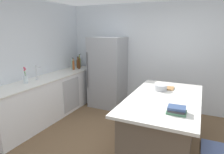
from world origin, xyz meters
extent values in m
plane|color=brown|center=(0.00, 0.00, 0.00)|extent=(7.20, 7.20, 0.00)
cube|color=silver|center=(0.00, 2.25, 1.30)|extent=(6.00, 0.10, 2.60)
cube|color=silver|center=(-2.45, 0.00, 1.30)|extent=(0.10, 6.00, 2.60)
cube|color=white|center=(-2.10, 0.63, 0.45)|extent=(0.61, 2.94, 0.91)
cube|color=silver|center=(-2.10, 0.63, 0.92)|extent=(0.64, 2.97, 0.03)
cube|color=#B2B5BA|center=(-1.79, 1.00, 0.45)|extent=(0.01, 0.60, 0.76)
cube|color=brown|center=(0.48, 0.33, 0.45)|extent=(0.90, 1.75, 0.89)
cube|color=silver|center=(0.48, 0.33, 0.91)|extent=(1.06, 1.95, 0.04)
cube|color=#93969B|center=(-1.23, 1.83, 0.89)|extent=(0.83, 0.75, 1.78)
cylinder|color=#4C4C51|center=(-1.60, 1.43, 0.98)|extent=(0.02, 0.02, 0.89)
cube|color=#473828|center=(1.21, -0.34, 0.59)|extent=(0.36, 0.36, 0.04)
cube|color=#47567F|center=(1.21, -0.34, 0.62)|extent=(0.34, 0.34, 0.03)
cylinder|color=silver|center=(-2.16, 0.33, 0.95)|extent=(0.05, 0.05, 0.02)
cylinder|color=silver|center=(-2.16, 0.33, 1.10)|extent=(0.02, 0.02, 0.28)
cylinder|color=silver|center=(-2.10, 0.33, 1.22)|extent=(0.14, 0.02, 0.02)
cylinder|color=silver|center=(-2.13, 0.02, 1.01)|extent=(0.08, 0.08, 0.14)
cylinder|color=#4C7F3D|center=(-2.14, 0.03, 1.12)|extent=(0.01, 0.03, 0.25)
sphere|color=#DB4C66|center=(-2.14, 0.03, 1.24)|extent=(0.04, 0.04, 0.04)
cylinder|color=#4C7F3D|center=(-2.13, 0.02, 1.10)|extent=(0.01, 0.01, 0.20)
sphere|color=#DB4C66|center=(-2.13, 0.02, 1.20)|extent=(0.04, 0.04, 0.04)
cylinder|color=#4C7F3D|center=(-2.12, 0.03, 1.11)|extent=(0.01, 0.04, 0.22)
sphere|color=#DB4C66|center=(-2.12, 0.03, 1.22)|extent=(0.04, 0.04, 0.04)
cylinder|color=silver|center=(-2.16, 2.00, 1.06)|extent=(0.06, 0.06, 0.25)
cylinder|color=silver|center=(-2.16, 2.00, 1.24)|extent=(0.02, 0.02, 0.10)
cylinder|color=black|center=(-2.16, 2.00, 1.29)|extent=(0.02, 0.02, 0.01)
cylinder|color=olive|center=(-2.14, 1.91, 1.06)|extent=(0.05, 0.05, 0.25)
cylinder|color=olive|center=(-2.14, 1.91, 1.24)|extent=(0.02, 0.02, 0.09)
cylinder|color=black|center=(-2.14, 1.91, 1.29)|extent=(0.02, 0.02, 0.01)
cylinder|color=brown|center=(-2.13, 1.81, 1.04)|extent=(0.09, 0.09, 0.22)
cylinder|color=brown|center=(-2.13, 1.81, 1.19)|extent=(0.04, 0.04, 0.08)
cylinder|color=black|center=(-2.13, 1.81, 1.24)|extent=(0.05, 0.05, 0.01)
cylinder|color=#5B3319|center=(-2.03, 1.71, 1.03)|extent=(0.06, 0.06, 0.19)
cylinder|color=#5B3319|center=(-2.03, 1.71, 1.16)|extent=(0.03, 0.03, 0.06)
cylinder|color=black|center=(-2.03, 1.71, 1.20)|extent=(0.03, 0.03, 0.01)
cylinder|color=#8CB79E|center=(-2.16, 1.62, 1.05)|extent=(0.08, 0.08, 0.22)
cylinder|color=#8CB79E|center=(-2.16, 1.62, 1.19)|extent=(0.03, 0.03, 0.07)
cylinder|color=black|center=(-2.16, 1.62, 1.23)|extent=(0.03, 0.03, 0.01)
cylinder|color=#994C23|center=(-2.08, 1.53, 1.05)|extent=(0.06, 0.06, 0.23)
cylinder|color=#994C23|center=(-2.08, 1.53, 1.20)|extent=(0.02, 0.02, 0.06)
cylinder|color=black|center=(-2.08, 1.53, 1.24)|extent=(0.02, 0.02, 0.01)
cube|color=#4C7F60|center=(0.72, -0.21, 0.95)|extent=(0.24, 0.18, 0.03)
cube|color=#2D2D33|center=(0.72, -0.21, 0.98)|extent=(0.20, 0.19, 0.03)
cube|color=#334770|center=(0.72, -0.21, 1.00)|extent=(0.22, 0.18, 0.03)
cylinder|color=#B2B5BA|center=(0.35, 0.68, 0.98)|extent=(0.22, 0.22, 0.10)
cube|color=#9E7042|center=(0.40, 0.84, 0.94)|extent=(0.30, 0.23, 0.02)
camera|label=1|loc=(0.94, -2.61, 1.95)|focal=31.34mm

